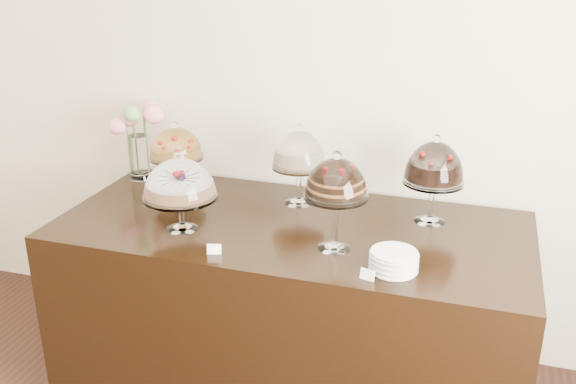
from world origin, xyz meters
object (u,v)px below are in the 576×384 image
(display_counter, at_px, (291,307))
(flower_vase, at_px, (138,133))
(cake_stand_choco_layer, at_px, (336,182))
(cake_stand_dark_choco, at_px, (434,166))
(plate_stack, at_px, (394,261))
(cake_stand_sugar_sponge, at_px, (179,182))
(cake_stand_cheesecake, at_px, (299,153))
(cake_stand_fruit_tart, at_px, (176,146))

(display_counter, xyz_separation_m, flower_vase, (-0.99, 0.35, 0.71))
(cake_stand_choco_layer, distance_m, cake_stand_dark_choco, 0.55)
(cake_stand_dark_choco, xyz_separation_m, plate_stack, (-0.09, -0.54, -0.23))
(cake_stand_sugar_sponge, xyz_separation_m, cake_stand_dark_choco, (1.08, 0.43, 0.05))
(flower_vase, distance_m, plate_stack, 1.67)
(cake_stand_sugar_sponge, distance_m, cake_stand_cheesecake, 0.63)
(cake_stand_fruit_tart, bearing_deg, plate_stack, -25.13)
(cake_stand_sugar_sponge, relative_size, cake_stand_cheesecake, 0.89)
(cake_stand_fruit_tart, bearing_deg, cake_stand_cheesecake, -0.86)
(cake_stand_dark_choco, distance_m, flower_vase, 1.61)
(cake_stand_cheesecake, distance_m, plate_stack, 0.84)
(cake_stand_choco_layer, distance_m, cake_stand_cheesecake, 0.54)
(display_counter, bearing_deg, plate_stack, -30.56)
(plate_stack, bearing_deg, cake_stand_sugar_sponge, 173.48)
(cake_stand_dark_choco, distance_m, plate_stack, 0.60)
(display_counter, distance_m, cake_stand_cheesecake, 0.76)
(cake_stand_fruit_tart, distance_m, plate_stack, 1.39)
(cake_stand_choco_layer, height_order, cake_stand_fruit_tart, cake_stand_choco_layer)
(cake_stand_dark_choco, relative_size, cake_stand_fruit_tart, 1.16)
(cake_stand_choco_layer, relative_size, cake_stand_cheesecake, 1.06)
(cake_stand_dark_choco, relative_size, flower_vase, 0.98)
(flower_vase, relative_size, plate_stack, 2.27)
(cake_stand_cheesecake, bearing_deg, display_counter, -80.91)
(cake_stand_dark_choco, height_order, flower_vase, flower_vase)
(cake_stand_choco_layer, xyz_separation_m, flower_vase, (-1.24, 0.53, -0.04))
(cake_stand_cheesecake, distance_m, flower_vase, 0.95)
(display_counter, distance_m, cake_stand_fruit_tart, 1.03)
(cake_stand_dark_choco, bearing_deg, cake_stand_choco_layer, -131.34)
(display_counter, height_order, cake_stand_dark_choco, cake_stand_dark_choco)
(cake_stand_choco_layer, relative_size, flower_vase, 1.01)
(cake_stand_sugar_sponge, height_order, cake_stand_cheesecake, cake_stand_cheesecake)
(cake_stand_cheesecake, bearing_deg, cake_stand_fruit_tart, 179.14)
(cake_stand_cheesecake, distance_m, cake_stand_fruit_tart, 0.68)
(cake_stand_sugar_sponge, height_order, cake_stand_fruit_tart, same)
(cake_stand_choco_layer, bearing_deg, cake_stand_fruit_tart, 154.86)
(display_counter, distance_m, plate_stack, 0.79)
(plate_stack, bearing_deg, cake_stand_cheesecake, 134.70)
(display_counter, relative_size, cake_stand_cheesecake, 5.30)
(cake_stand_cheesecake, height_order, cake_stand_dark_choco, cake_stand_dark_choco)
(cake_stand_sugar_sponge, xyz_separation_m, plate_stack, (0.99, -0.11, -0.19))
(cake_stand_cheesecake, relative_size, cake_stand_dark_choco, 0.97)
(cake_stand_sugar_sponge, bearing_deg, cake_stand_fruit_tart, 118.46)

